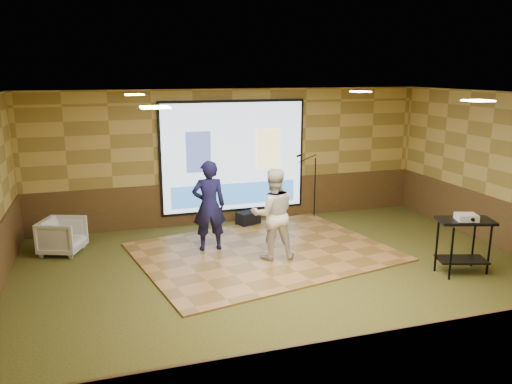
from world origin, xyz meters
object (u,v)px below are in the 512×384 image
object	(u,v)px
projector	(466,217)
player_left	(209,206)
mic_stand	(312,198)
av_table	(464,236)
duffel_bag	(248,218)
player_right	(273,214)
banquet_chair	(62,236)
dance_floor	(264,252)
projector_screen	(234,158)

from	to	relation	value
projector	player_left	bearing A→B (deg)	166.35
projector	mic_stand	world-z (taller)	mic_stand
av_table	duffel_bag	world-z (taller)	av_table
mic_stand	player_right	bearing A→B (deg)	-117.19
mic_stand	av_table	bearing A→B (deg)	-62.74
projector	banquet_chair	xyz separation A→B (m)	(-6.54, 3.09, -0.67)
dance_floor	projector	xyz separation A→B (m)	(2.90, -1.98, 0.99)
dance_floor	banquet_chair	distance (m)	3.82
dance_floor	player_left	bearing A→B (deg)	157.47
av_table	mic_stand	distance (m)	3.96
projector_screen	banquet_chair	distance (m)	3.95
player_right	mic_stand	distance (m)	2.88
projector_screen	dance_floor	distance (m)	2.60
dance_floor	player_left	world-z (taller)	player_left
player_left	banquet_chair	size ratio (longest dim) A/B	2.35
banquet_chair	projector_screen	bearing A→B (deg)	-52.54
player_right	av_table	xyz separation A→B (m)	(2.88, -1.55, -0.20)
banquet_chair	projector	bearing A→B (deg)	-93.90
av_table	mic_stand	world-z (taller)	mic_stand
player_right	mic_stand	size ratio (longest dim) A/B	1.08
av_table	banquet_chair	bearing A→B (deg)	155.13
av_table	projector	xyz separation A→B (m)	(-0.03, -0.04, 0.34)
player_left	av_table	bearing A→B (deg)	152.59
player_right	banquet_chair	world-z (taller)	player_right
dance_floor	mic_stand	xyz separation A→B (m)	(1.81, 1.86, 0.48)
projector	projector_screen	bearing A→B (deg)	143.05
player_right	player_left	bearing A→B (deg)	-30.56
banquet_chair	duffel_bag	distance (m)	3.92
player_left	projector	distance (m)	4.53
player_right	duffel_bag	xyz separation A→B (m)	(0.16, 2.16, -0.72)
av_table	banquet_chair	size ratio (longest dim) A/B	1.29
projector	dance_floor	bearing A→B (deg)	163.66
player_left	player_right	size ratio (longest dim) A/B	1.04
dance_floor	duffel_bag	size ratio (longest dim) A/B	9.43
player_left	player_right	world-z (taller)	player_left
projector_screen	mic_stand	xyz separation A→B (m)	(1.81, -0.30, -0.98)
mic_stand	banquet_chair	xyz separation A→B (m)	(-5.45, -0.75, -0.16)
projector_screen	av_table	size ratio (longest dim) A/B	3.48
projector	av_table	bearing A→B (deg)	75.68
duffel_bag	banquet_chair	bearing A→B (deg)	-170.25
projector_screen	duffel_bag	distance (m)	1.40
player_left	duffel_bag	distance (m)	1.96
mic_stand	duffel_bag	distance (m)	1.63
av_table	projector	distance (m)	0.35
mic_stand	duffel_bag	xyz separation A→B (m)	(-1.59, -0.09, -0.34)
mic_stand	duffel_bag	size ratio (longest dim) A/B	3.19
projector_screen	dance_floor	xyz separation A→B (m)	(0.01, -2.16, -1.46)
duffel_bag	projector_screen	bearing A→B (deg)	119.71
player_right	mic_stand	world-z (taller)	player_right
player_right	projector	distance (m)	3.27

